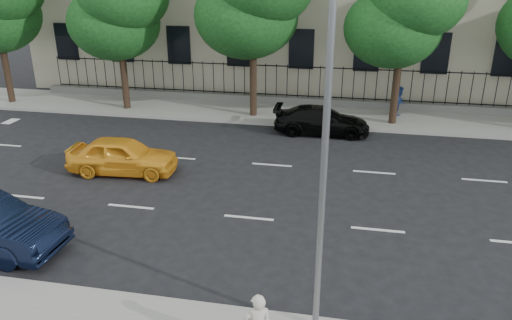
{
  "coord_description": "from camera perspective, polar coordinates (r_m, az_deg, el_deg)",
  "views": [
    {
      "loc": [
        2.91,
        -11.21,
        7.59
      ],
      "look_at": [
        0.14,
        3.0,
        1.79
      ],
      "focal_mm": 35.0,
      "sensor_mm": 36.0,
      "label": 1
    }
  ],
  "objects": [
    {
      "name": "ground",
      "position": [
        13.85,
        -3.0,
        -11.46
      ],
      "size": [
        120.0,
        120.0,
        0.0
      ],
      "primitive_type": "plane",
      "color": "black",
      "rests_on": "ground"
    },
    {
      "name": "far_sidewalk",
      "position": [
        26.47,
        4.3,
        5.26
      ],
      "size": [
        60.0,
        4.0,
        0.15
      ],
      "primitive_type": "cube",
      "color": "gray",
      "rests_on": "ground"
    },
    {
      "name": "lane_markings",
      "position": [
        17.91,
        0.65,
        -3.24
      ],
      "size": [
        49.6,
        4.62,
        0.01
      ],
      "primitive_type": null,
      "color": "silver",
      "rests_on": "ground"
    },
    {
      "name": "iron_fence",
      "position": [
        27.94,
        4.77,
        7.35
      ],
      "size": [
        30.0,
        0.5,
        2.2
      ],
      "color": "slate",
      "rests_on": "far_sidewalk"
    },
    {
      "name": "street_light",
      "position": [
        9.76,
        8.34,
        7.1
      ],
      "size": [
        0.25,
        3.32,
        8.05
      ],
      "color": "slate",
      "rests_on": "near_sidewalk"
    },
    {
      "name": "tree_d",
      "position": [
        24.72,
        16.7,
        16.89
      ],
      "size": [
        5.34,
        4.94,
        8.84
      ],
      "color": "#382619",
      "rests_on": "far_sidewalk"
    },
    {
      "name": "yellow_taxi",
      "position": [
        19.62,
        -15.0,
        0.49
      ],
      "size": [
        4.25,
        1.97,
        1.41
      ],
      "primitive_type": "imported",
      "rotation": [
        0.0,
        0.0,
        1.64
      ],
      "color": "#FAA923",
      "rests_on": "ground"
    },
    {
      "name": "black_sedan",
      "position": [
        23.6,
        7.51,
        4.51
      ],
      "size": [
        4.46,
        1.87,
        1.29
      ],
      "primitive_type": "imported",
      "rotation": [
        0.0,
        0.0,
        1.59
      ],
      "color": "black",
      "rests_on": "ground"
    },
    {
      "name": "pedestrian_far",
      "position": [
        26.55,
        16.07,
        6.43
      ],
      "size": [
        0.84,
        0.93,
        1.56
      ],
      "primitive_type": "imported",
      "rotation": [
        0.0,
        0.0,
        1.16
      ],
      "color": "#26408F",
      "rests_on": "far_sidewalk"
    }
  ]
}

